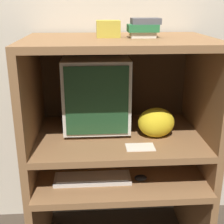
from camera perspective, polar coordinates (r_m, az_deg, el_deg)
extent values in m
cube|color=beige|center=(2.09, 0.29, 13.06)|extent=(6.00, 0.06, 2.60)
cube|color=brown|center=(2.10, -12.91, -16.91)|extent=(0.04, 0.67, 0.60)
cube|color=brown|center=(2.17, 14.51, -15.75)|extent=(0.04, 0.67, 0.60)
cube|color=brown|center=(1.78, 1.61, -12.63)|extent=(0.94, 0.42, 0.04)
cube|color=brown|center=(1.90, -13.81, -7.03)|extent=(0.04, 0.67, 0.20)
cube|color=brown|center=(1.98, 15.48, -6.11)|extent=(0.04, 0.67, 0.20)
cube|color=brown|center=(1.84, 1.16, -4.44)|extent=(0.94, 0.67, 0.04)
cube|color=brown|center=(1.77, -14.77, 3.97)|extent=(0.04, 0.67, 0.55)
cube|color=brown|center=(1.85, 16.51, 4.48)|extent=(0.04, 0.67, 0.55)
cube|color=brown|center=(1.70, 1.29, 12.80)|extent=(0.94, 0.67, 0.04)
cube|color=#48321E|center=(2.06, 0.43, 6.69)|extent=(0.94, 0.01, 0.55)
cylinder|color=beige|center=(1.93, -2.82, -2.42)|extent=(0.21, 0.21, 0.02)
cube|color=beige|center=(1.86, -2.93, 3.82)|extent=(0.38, 0.40, 0.42)
cube|color=#1E4223|center=(1.67, -2.79, 1.99)|extent=(0.34, 0.01, 0.38)
cube|color=beige|center=(1.76, -3.57, -12.07)|extent=(0.42, 0.14, 0.02)
cube|color=silver|center=(1.75, -3.58, -11.71)|extent=(0.39, 0.11, 0.01)
ellipsoid|color=black|center=(1.76, 5.26, -11.90)|extent=(0.07, 0.05, 0.03)
ellipsoid|color=gold|center=(1.78, 8.07, -1.91)|extent=(0.21, 0.15, 0.17)
cube|color=beige|center=(1.72, 5.55, 13.93)|extent=(0.13, 0.11, 0.03)
cube|color=#236638|center=(1.70, 5.64, 15.03)|extent=(0.16, 0.11, 0.04)
cube|color=#4C4C51|center=(1.71, 6.14, 16.21)|extent=(0.15, 0.11, 0.03)
cube|color=beige|center=(1.67, 5.17, -6.42)|extent=(0.15, 0.10, 0.00)
cube|color=gold|center=(1.72, -0.71, 14.97)|extent=(0.13, 0.11, 0.09)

